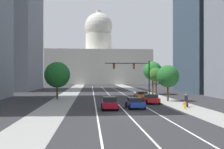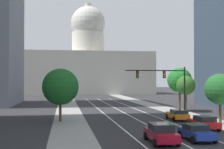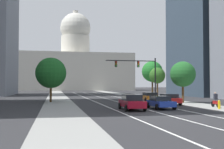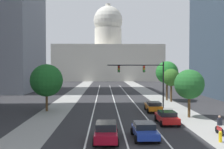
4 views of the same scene
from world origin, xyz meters
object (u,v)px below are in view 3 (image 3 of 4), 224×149
Objects in this scene: car_crimson at (132,102)px; street_tree_far_right at (152,72)px; capitol_building at (75,66)px; car_red at (169,99)px; traffic_signal_mast at (140,70)px; cyclist at (215,100)px; car_orange at (149,96)px; fire_hydrant at (219,105)px; street_tree_mid_left at (51,73)px; street_tree_mid_right at (157,76)px; car_blue at (160,102)px; street_tree_near_right at (183,74)px.

street_tree_far_right is (11.24, 26.45, 4.27)m from car_crimson.
capitol_building is 11.32× the size of car_red.
car_crimson is 18.29m from traffic_signal_mast.
cyclist is 25.12m from street_tree_far_right.
fire_hydrant is (2.67, -14.80, -0.27)m from car_orange.
car_orange is 0.59× the size of street_tree_far_right.
street_tree_far_right reaches higher than car_orange.
street_tree_far_right is at bearing 30.55° from street_tree_mid_left.
cyclist is at bearing -93.50° from street_tree_mid_right.
street_tree_mid_right reaches higher than car_blue.
street_tree_near_right is at bearing -45.56° from car_red.
street_tree_mid_right is at bearing -4.74° from cyclist.
cyclist is at bearing -82.30° from car_blue.
car_red is 2.49× the size of cyclist.
car_blue is 16.92m from traffic_signal_mast.
street_tree_near_right is at bearing -95.86° from street_tree_mid_right.
fire_hydrant is at bearing -94.65° from street_tree_near_right.
car_red is 0.74× the size of street_tree_mid_right.
traffic_signal_mast is 1.42× the size of street_tree_mid_right.
traffic_signal_mast is 1.15× the size of street_tree_far_right.
street_tree_mid_right reaches higher than car_red.
car_orange is at bearing -116.18° from street_tree_mid_right.
car_red is at bearing -179.24° from car_orange.
car_red is 7.54m from fire_hydrant.
car_blue is at bearing -107.20° from street_tree_far_right.
street_tree_far_right is (-0.27, 2.08, 0.84)m from street_tree_mid_right.
street_tree_mid_left reaches higher than car_blue.
street_tree_mid_left is at bearing 87.29° from car_orange.
car_blue is 25.36m from street_tree_mid_right.
car_blue is at bearing -109.20° from street_tree_mid_right.
fire_hydrant is 2.53m from cyclist.
street_tree_mid_right reaches higher than cyclist.
street_tree_far_right is (1.12, 24.74, 4.21)m from cyclist.
car_blue is at bearing -51.89° from street_tree_mid_left.
traffic_signal_mast reaches higher than car_blue.
street_tree_far_right reaches higher than car_blue.
street_tree_mid_right is (2.34, 24.98, 3.76)m from fire_hydrant.
car_blue is 27.36m from street_tree_far_right.
fire_hydrant is (9.17, -0.61, -0.33)m from car_crimson.
street_tree_mid_left is (-19.29, -11.39, -0.84)m from street_tree_far_right.
street_tree_mid_left is (-14.56, 8.62, 3.50)m from car_red.
car_blue is at bearing 150.08° from car_red.
car_orange is at bearing -23.34° from car_crimson.
street_tree_far_right reaches higher than fire_hydrant.
capitol_building reaches higher than street_tree_near_right.
cyclist is (10.12, 1.71, 0.05)m from car_crimson.
traffic_signal_mast is 18.30m from fire_hydrant.
car_red is 5.96m from cyclist.
traffic_signal_mast reaches higher than car_crimson.
car_red is 0.91× the size of car_crimson.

